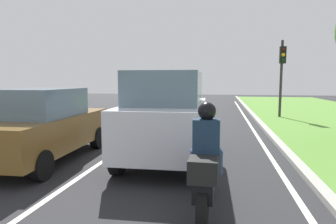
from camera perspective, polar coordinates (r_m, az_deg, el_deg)
The scene contains 9 objects.
ground_plane at distance 13.42m, azimuth 0.70°, elevation -2.60°, with size 60.00×60.00×0.00m, color #262628.
lane_line_center at distance 13.56m, azimuth -2.22°, elevation -2.50°, with size 0.12×32.00×0.01m, color silver.
lane_line_right_edge at distance 13.30m, azimuth 16.19°, elevation -2.91°, with size 0.12×32.00×0.01m, color silver.
curb_right at distance 13.35m, azimuth 18.34°, elevation -2.70°, with size 0.24×48.00×0.12m, color #9E9B93.
car_suv_ahead at distance 7.56m, azimuth -0.14°, elevation -0.56°, with size 2.10×4.56×2.28m.
car_sedan_left_lane at distance 8.07m, azimuth -23.36°, elevation -2.41°, with size 1.95×4.35×1.86m.
motorcycle at distance 4.57m, azimuth 7.47°, elevation -12.85°, with size 0.41×1.90×1.01m.
rider_person at distance 4.46m, azimuth 7.64°, elevation -5.10°, with size 0.51×0.41×1.16m.
traffic_light_near_right at distance 16.94m, azimuth 21.62°, elevation 8.34°, with size 0.32×0.50×4.24m.
Camera 1 is at (2.25, 0.93, 2.06)m, focal length 30.81 mm.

